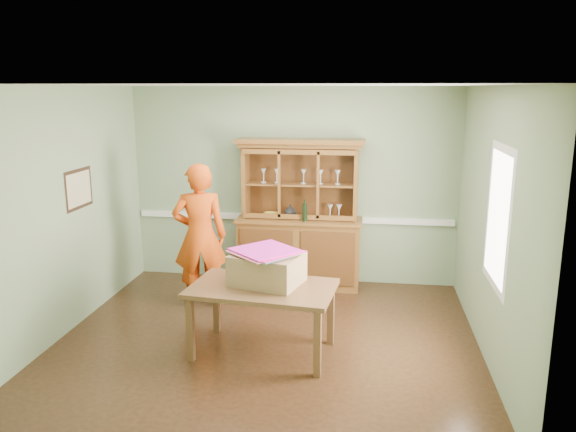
% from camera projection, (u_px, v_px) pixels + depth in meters
% --- Properties ---
extents(floor, '(4.50, 4.50, 0.00)m').
position_uv_depth(floor, '(268.00, 338.00, 6.14)').
color(floor, '#422815').
rests_on(floor, ground).
extents(ceiling, '(4.50, 4.50, 0.00)m').
position_uv_depth(ceiling, '(266.00, 85.00, 5.54)').
color(ceiling, white).
rests_on(ceiling, wall_back).
extents(wall_back, '(4.50, 0.00, 4.50)m').
position_uv_depth(wall_back, '(293.00, 186.00, 7.77)').
color(wall_back, gray).
rests_on(wall_back, floor).
extents(wall_left, '(0.00, 4.00, 4.00)m').
position_uv_depth(wall_left, '(65.00, 212.00, 6.15)').
color(wall_left, gray).
rests_on(wall_left, floor).
extents(wall_right, '(0.00, 4.00, 4.00)m').
position_uv_depth(wall_right, '(492.00, 226.00, 5.53)').
color(wall_right, gray).
rests_on(wall_right, floor).
extents(wall_front, '(4.50, 0.00, 4.50)m').
position_uv_depth(wall_front, '(216.00, 282.00, 3.91)').
color(wall_front, gray).
rests_on(wall_front, floor).
extents(chair_rail, '(4.41, 0.05, 0.08)m').
position_uv_depth(chair_rail, '(292.00, 218.00, 7.84)').
color(chair_rail, white).
rests_on(chair_rail, wall_back).
extents(framed_map, '(0.03, 0.60, 0.46)m').
position_uv_depth(framed_map, '(79.00, 189.00, 6.39)').
color(framed_map, black).
rests_on(framed_map, wall_left).
extents(window_panel, '(0.03, 0.96, 1.36)m').
position_uv_depth(window_panel, '(497.00, 217.00, 5.21)').
color(window_panel, white).
rests_on(window_panel, wall_right).
extents(china_hutch, '(1.71, 0.57, 2.02)m').
position_uv_depth(china_hutch, '(299.00, 235.00, 7.67)').
color(china_hutch, brown).
rests_on(china_hutch, floor).
extents(dining_table, '(1.53, 1.01, 0.72)m').
position_uv_depth(dining_table, '(262.00, 294.00, 5.68)').
color(dining_table, brown).
rests_on(dining_table, floor).
extents(cardboard_box, '(0.79, 0.69, 0.31)m').
position_uv_depth(cardboard_box, '(267.00, 269.00, 5.71)').
color(cardboard_box, '#96794D').
rests_on(cardboard_box, dining_table).
extents(kite_stack, '(0.79, 0.79, 0.04)m').
position_uv_depth(kite_stack, '(266.00, 251.00, 5.68)').
color(kite_stack, '#4DC439').
rests_on(kite_stack, cardboard_box).
extents(person, '(0.75, 0.59, 1.81)m').
position_uv_depth(person, '(200.00, 236.00, 6.85)').
color(person, '#DA4A0D').
rests_on(person, floor).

